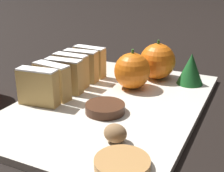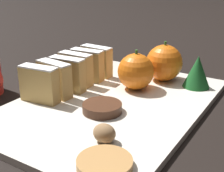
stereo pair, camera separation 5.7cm
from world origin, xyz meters
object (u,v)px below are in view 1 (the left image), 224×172
object	(u,v)px
orange_far	(157,61)
walnut	(115,133)
chocolate_cookie	(105,108)
orange_near	(132,71)

from	to	relation	value
orange_far	walnut	world-z (taller)	orange_far
orange_far	chocolate_cookie	xyz separation A→B (m)	(-0.02, -0.21, -0.03)
orange_near	chocolate_cookie	bearing A→B (deg)	-88.60
orange_near	orange_far	xyz separation A→B (m)	(0.03, 0.08, 0.00)
orange_far	orange_near	bearing A→B (deg)	-109.26
orange_far	chocolate_cookie	size ratio (longest dim) A/B	1.27
orange_far	walnut	xyz separation A→B (m)	(0.03, -0.29, -0.03)
orange_near	orange_far	world-z (taller)	orange_far
chocolate_cookie	orange_far	bearing A→B (deg)	83.24
orange_near	walnut	xyz separation A→B (m)	(0.06, -0.21, -0.02)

